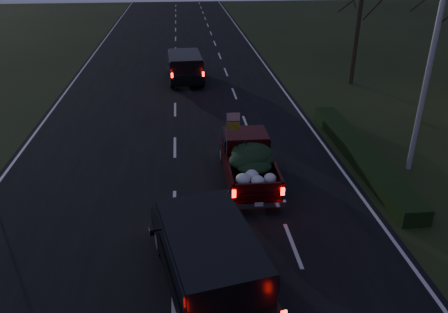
{
  "coord_description": "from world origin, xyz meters",
  "views": [
    {
      "loc": [
        0.45,
        -12.99,
        8.28
      ],
      "look_at": [
        1.85,
        1.22,
        1.3
      ],
      "focal_mm": 35.0,
      "sensor_mm": 36.0,
      "label": 1
    }
  ],
  "objects_px": {
    "lead_suv": "(185,64)",
    "pickup_truck": "(248,158)",
    "rear_suv": "(209,253)",
    "light_pole": "(437,31)"
  },
  "relations": [
    {
      "from": "lead_suv",
      "to": "rear_suv",
      "type": "height_order",
      "value": "rear_suv"
    },
    {
      "from": "lead_suv",
      "to": "pickup_truck",
      "type": "bearing_deg",
      "value": -84.28
    },
    {
      "from": "pickup_truck",
      "to": "light_pole",
      "type": "bearing_deg",
      "value": 2.5
    },
    {
      "from": "light_pole",
      "to": "pickup_truck",
      "type": "relative_size",
      "value": 1.94
    },
    {
      "from": "pickup_truck",
      "to": "lead_suv",
      "type": "relative_size",
      "value": 0.91
    },
    {
      "from": "light_pole",
      "to": "pickup_truck",
      "type": "bearing_deg",
      "value": -177.86
    },
    {
      "from": "lead_suv",
      "to": "rear_suv",
      "type": "distance_m",
      "value": 19.68
    },
    {
      "from": "lead_suv",
      "to": "rear_suv",
      "type": "relative_size",
      "value": 0.93
    },
    {
      "from": "pickup_truck",
      "to": "rear_suv",
      "type": "xyz_separation_m",
      "value": [
        -1.88,
        -5.79,
        0.21
      ]
    },
    {
      "from": "pickup_truck",
      "to": "rear_suv",
      "type": "height_order",
      "value": "pickup_truck"
    }
  ]
}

